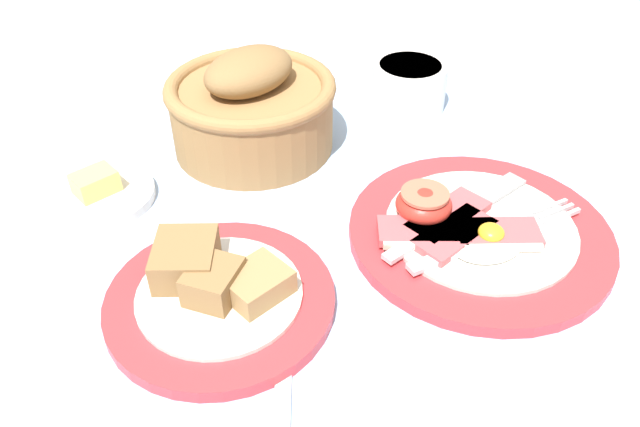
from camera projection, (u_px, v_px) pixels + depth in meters
ground_plane at (416, 272)px, 0.54m from camera, size 3.00×3.00×0.00m
breakfast_plate at (472, 230)px, 0.57m from camera, size 0.24×0.24×0.04m
bread_plate at (218, 292)px, 0.50m from camera, size 0.19×0.19×0.05m
sugar_cup at (409, 85)px, 0.75m from camera, size 0.09×0.09×0.06m
bread_basket at (252, 107)px, 0.67m from camera, size 0.18×0.18×0.11m
butter_dish at (98, 193)px, 0.62m from camera, size 0.11×0.11×0.03m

